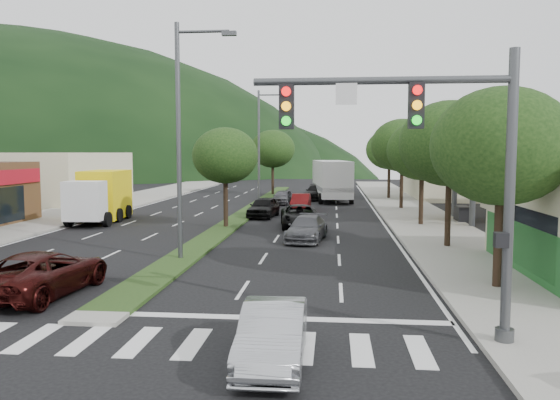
# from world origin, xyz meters

# --- Properties ---
(ground) EXTENTS (160.00, 160.00, 0.00)m
(ground) POSITION_xyz_m (0.00, 0.00, 0.00)
(ground) COLOR black
(ground) RESTS_ON ground
(sidewalk_right) EXTENTS (5.00, 90.00, 0.15)m
(sidewalk_right) POSITION_xyz_m (12.50, 25.00, 0.07)
(sidewalk_right) COLOR gray
(sidewalk_right) RESTS_ON ground
(sidewalk_left) EXTENTS (6.00, 90.00, 0.15)m
(sidewalk_left) POSITION_xyz_m (-13.00, 25.00, 0.07)
(sidewalk_left) COLOR gray
(sidewalk_left) RESTS_ON ground
(median) EXTENTS (1.60, 56.00, 0.12)m
(median) POSITION_xyz_m (0.00, 28.00, 0.06)
(median) COLOR #1D3A15
(median) RESTS_ON ground
(crosswalk) EXTENTS (19.00, 2.20, 0.01)m
(crosswalk) POSITION_xyz_m (0.00, -2.00, 0.01)
(crosswalk) COLOR silver
(crosswalk) RESTS_ON ground
(traffic_signal) EXTENTS (6.12, 0.40, 7.00)m
(traffic_signal) POSITION_xyz_m (9.03, -1.54, 4.65)
(traffic_signal) COLOR #47494C
(traffic_signal) RESTS_ON ground
(gas_canopy) EXTENTS (12.20, 8.20, 5.25)m
(gas_canopy) POSITION_xyz_m (19.00, 22.00, 4.65)
(gas_canopy) COLOR silver
(gas_canopy) RESTS_ON ground
(bldg_left_far) EXTENTS (9.00, 14.00, 4.60)m
(bldg_left_far) POSITION_xyz_m (-19.00, 34.00, 2.30)
(bldg_left_far) COLOR beige
(bldg_left_far) RESTS_ON ground
(bldg_right_far) EXTENTS (10.00, 16.00, 5.20)m
(bldg_right_far) POSITION_xyz_m (19.50, 44.00, 2.60)
(bldg_right_far) COLOR beige
(bldg_right_far) RESTS_ON ground
(tree_r_a) EXTENTS (4.60, 4.60, 6.63)m
(tree_r_a) POSITION_xyz_m (12.00, 4.00, 4.82)
(tree_r_a) COLOR black
(tree_r_a) RESTS_ON sidewalk_right
(tree_r_b) EXTENTS (4.80, 4.80, 6.94)m
(tree_r_b) POSITION_xyz_m (12.00, 12.00, 5.04)
(tree_r_b) COLOR black
(tree_r_b) RESTS_ON sidewalk_right
(tree_r_c) EXTENTS (4.40, 4.40, 6.48)m
(tree_r_c) POSITION_xyz_m (12.00, 20.00, 4.75)
(tree_r_c) COLOR black
(tree_r_c) RESTS_ON sidewalk_right
(tree_r_d) EXTENTS (5.00, 5.00, 7.17)m
(tree_r_d) POSITION_xyz_m (12.00, 30.00, 5.18)
(tree_r_d) COLOR black
(tree_r_d) RESTS_ON sidewalk_right
(tree_r_e) EXTENTS (4.60, 4.60, 6.71)m
(tree_r_e) POSITION_xyz_m (12.00, 40.00, 4.89)
(tree_r_e) COLOR black
(tree_r_e) RESTS_ON sidewalk_right
(tree_med_near) EXTENTS (4.00, 4.00, 6.02)m
(tree_med_near) POSITION_xyz_m (0.00, 18.00, 4.43)
(tree_med_near) COLOR black
(tree_med_near) RESTS_ON median
(tree_med_far) EXTENTS (4.80, 4.80, 6.94)m
(tree_med_far) POSITION_xyz_m (0.00, 44.00, 5.01)
(tree_med_far) COLOR black
(tree_med_far) RESTS_ON median
(streetlight_near) EXTENTS (2.60, 0.25, 10.00)m
(streetlight_near) POSITION_xyz_m (0.21, 8.00, 5.58)
(streetlight_near) COLOR #47494C
(streetlight_near) RESTS_ON ground
(streetlight_mid) EXTENTS (2.60, 0.25, 10.00)m
(streetlight_mid) POSITION_xyz_m (0.21, 33.00, 5.58)
(streetlight_mid) COLOR #47494C
(streetlight_mid) RESTS_ON ground
(sedan_silver) EXTENTS (1.43, 3.94, 1.29)m
(sedan_silver) POSITION_xyz_m (5.22, -3.00, 0.65)
(sedan_silver) COLOR #A6A9AE
(sedan_silver) RESTS_ON ground
(suv_maroon) EXTENTS (2.81, 5.39, 1.45)m
(suv_maroon) POSITION_xyz_m (-2.85, 2.00, 0.72)
(suv_maroon) COLOR black
(suv_maroon) RESTS_ON ground
(car_queue_a) EXTENTS (2.19, 4.46, 1.47)m
(car_queue_a) POSITION_xyz_m (1.58, 23.76, 0.73)
(car_queue_a) COLOR black
(car_queue_a) RESTS_ON ground
(car_queue_b) EXTENTS (2.33, 4.60, 1.28)m
(car_queue_b) POSITION_xyz_m (5.15, 13.76, 0.64)
(car_queue_b) COLOR #47484C
(car_queue_b) RESTS_ON ground
(car_queue_c) EXTENTS (1.48, 4.02, 1.32)m
(car_queue_c) POSITION_xyz_m (3.95, 28.76, 0.66)
(car_queue_c) COLOR #550E0F
(car_queue_c) RESTS_ON ground
(car_queue_d) EXTENTS (2.86, 5.23, 1.39)m
(car_queue_d) POSITION_xyz_m (4.49, 18.76, 0.69)
(car_queue_d) COLOR black
(car_queue_d) RESTS_ON ground
(car_queue_e) EXTENTS (1.96, 3.95, 1.29)m
(car_queue_e) POSITION_xyz_m (2.03, 33.76, 0.65)
(car_queue_e) COLOR #4D4D52
(car_queue_e) RESTS_ON ground
(car_queue_f) EXTENTS (2.37, 5.12, 1.45)m
(car_queue_f) POSITION_xyz_m (4.89, 38.76, 0.72)
(car_queue_f) COLOR black
(car_queue_f) RESTS_ON ground
(box_truck) EXTENTS (3.15, 7.07, 3.39)m
(box_truck) POSITION_xyz_m (-8.89, 20.33, 1.61)
(box_truck) COLOR white
(box_truck) RESTS_ON ground
(motorhome) EXTENTS (4.19, 10.23, 3.82)m
(motorhome) POSITION_xyz_m (6.35, 37.97, 2.04)
(motorhome) COLOR silver
(motorhome) RESTS_ON ground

